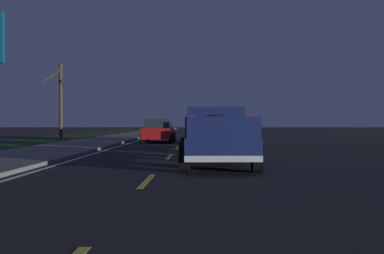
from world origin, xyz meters
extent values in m
plane|color=black|center=(27.00, 0.00, 0.00)|extent=(144.00, 144.00, 0.00)
cube|color=slate|center=(27.00, 5.70, 0.06)|extent=(108.00, 4.00, 0.12)
cube|color=#1E3819|center=(27.00, 10.70, 0.00)|extent=(108.00, 6.00, 0.01)
cube|color=yellow|center=(9.33, 0.00, 0.00)|extent=(2.40, 0.14, 0.01)
cube|color=yellow|center=(16.14, 0.00, 0.00)|extent=(2.40, 0.14, 0.01)
cube|color=yellow|center=(22.07, 0.00, 0.00)|extent=(2.40, 0.14, 0.01)
cube|color=yellow|center=(27.46, 0.00, 0.00)|extent=(2.40, 0.14, 0.01)
cube|color=yellow|center=(33.93, 0.00, 0.00)|extent=(2.40, 0.14, 0.01)
cube|color=yellow|center=(39.27, 0.00, 0.00)|extent=(2.40, 0.14, 0.01)
cube|color=yellow|center=(45.55, 0.00, 0.00)|extent=(2.40, 0.14, 0.01)
cube|color=yellow|center=(50.82, 0.00, 0.00)|extent=(2.40, 0.14, 0.01)
cube|color=yellow|center=(56.23, 0.00, 0.00)|extent=(2.40, 0.14, 0.01)
cube|color=yellow|center=(62.84, 0.00, 0.00)|extent=(2.40, 0.14, 0.01)
cube|color=yellow|center=(69.19, 0.00, 0.00)|extent=(2.40, 0.14, 0.01)
cube|color=yellow|center=(74.57, 0.00, 0.00)|extent=(2.40, 0.14, 0.01)
cube|color=silver|center=(27.00, 3.40, 0.00)|extent=(108.00, 0.14, 0.01)
cube|color=#141E4C|center=(12.82, -1.75, 0.67)|extent=(5.47, 2.21, 0.60)
cube|color=#141E4C|center=(14.01, -1.70, 1.42)|extent=(2.23, 1.92, 0.90)
cube|color=#1E2833|center=(12.96, -1.74, 1.47)|extent=(0.10, 1.44, 0.50)
cube|color=#141E4C|center=(11.70, -0.85, 1.25)|extent=(3.02, 0.20, 0.56)
cube|color=#141E4C|center=(11.78, -2.73, 1.25)|extent=(3.02, 0.20, 0.56)
cube|color=#141E4C|center=(10.16, -1.85, 1.25)|extent=(0.15, 1.88, 0.56)
cube|color=silver|center=(10.16, -1.85, 0.45)|extent=(0.20, 2.00, 0.16)
cube|color=red|center=(10.14, -1.05, 1.45)|extent=(0.07, 0.14, 0.20)
cube|color=red|center=(10.20, -2.65, 1.45)|extent=(0.07, 0.14, 0.20)
ellipsoid|color=#232833|center=(11.74, -1.79, 1.29)|extent=(2.65, 1.62, 0.64)
sphere|color=silver|center=(12.23, -1.41, 1.15)|extent=(0.40, 0.40, 0.40)
sphere|color=beige|center=(11.15, -2.11, 1.13)|extent=(0.34, 0.34, 0.34)
cylinder|color=black|center=(14.56, -0.68, 0.42)|extent=(0.84, 0.28, 0.84)
cylinder|color=black|center=(14.64, -2.68, 0.42)|extent=(0.84, 0.28, 0.84)
cylinder|color=black|center=(11.00, -0.82, 0.42)|extent=(0.84, 0.28, 0.84)
cylinder|color=black|center=(11.08, -2.82, 0.42)|extent=(0.84, 0.28, 0.84)
cube|color=navy|center=(26.34, -1.69, 0.63)|extent=(4.44, 1.89, 0.70)
cube|color=#1E2833|center=(26.09, -1.70, 1.26)|extent=(2.50, 1.63, 0.56)
cylinder|color=black|center=(27.82, -0.76, 0.34)|extent=(0.68, 0.22, 0.68)
cylinder|color=black|center=(27.85, -2.56, 0.34)|extent=(0.68, 0.22, 0.68)
cylinder|color=black|center=(24.82, -0.82, 0.34)|extent=(0.68, 0.22, 0.68)
cylinder|color=black|center=(24.86, -2.62, 0.34)|extent=(0.68, 0.22, 0.68)
cube|color=red|center=(24.19, -1.73, 0.68)|extent=(0.11, 1.51, 0.10)
cube|color=maroon|center=(27.65, 1.57, 0.63)|extent=(4.41, 1.82, 0.70)
cube|color=#1E2833|center=(27.40, 1.57, 1.26)|extent=(2.47, 1.59, 0.56)
cylinder|color=black|center=(29.14, 2.48, 0.34)|extent=(0.68, 0.22, 0.68)
cylinder|color=black|center=(29.15, 0.68, 0.34)|extent=(0.68, 0.22, 0.68)
cylinder|color=black|center=(26.15, 2.47, 0.34)|extent=(0.68, 0.22, 0.68)
cylinder|color=black|center=(26.15, 0.67, 0.34)|extent=(0.68, 0.22, 0.68)
cube|color=red|center=(25.50, 1.57, 0.68)|extent=(0.09, 1.51, 0.10)
cube|color=#9E845B|center=(19.64, -1.65, 0.63)|extent=(4.43, 1.87, 0.70)
cube|color=#1E2833|center=(19.39, -1.64, 1.26)|extent=(2.49, 1.62, 0.56)
cylinder|color=black|center=(21.15, -0.77, 0.34)|extent=(0.68, 0.22, 0.68)
cylinder|color=black|center=(21.12, -2.57, 0.34)|extent=(0.68, 0.22, 0.68)
cylinder|color=black|center=(18.16, -0.72, 0.34)|extent=(0.68, 0.22, 0.68)
cylinder|color=black|center=(18.13, -2.52, 0.34)|extent=(0.68, 0.22, 0.68)
cube|color=red|center=(17.49, -1.61, 0.68)|extent=(0.11, 1.51, 0.10)
cylinder|color=#423323|center=(33.57, 10.11, 3.00)|extent=(0.28, 0.28, 6.00)
cylinder|color=#423323|center=(33.13, 9.80, 4.39)|extent=(0.88, 0.78, 0.96)
cylinder|color=#423323|center=(33.10, 10.65, 5.06)|extent=(0.88, 1.22, 1.16)
cylinder|color=#423323|center=(33.33, 10.45, 5.29)|extent=(0.53, 0.77, 1.16)
camera|label=1|loc=(-0.75, -1.31, 1.41)|focal=40.12mm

